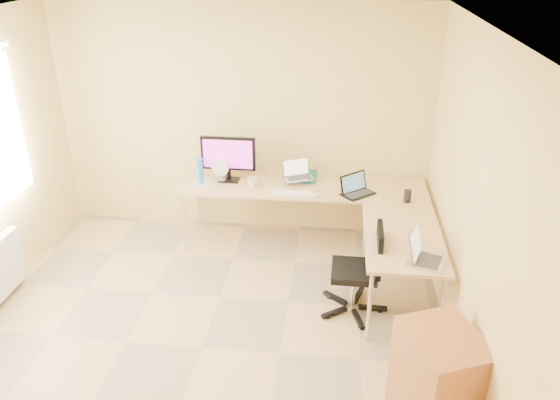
# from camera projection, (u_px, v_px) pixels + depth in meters

# --- Properties ---
(floor) EXTENTS (4.50, 4.50, 0.00)m
(floor) POSITION_uv_depth(u_px,v_px,m) (202.00, 347.00, 4.64)
(floor) COLOR tan
(floor) RESTS_ON ground
(ceiling) EXTENTS (4.50, 4.50, 0.00)m
(ceiling) POSITION_uv_depth(u_px,v_px,m) (177.00, 32.00, 3.51)
(ceiling) COLOR white
(ceiling) RESTS_ON ground
(wall_back) EXTENTS (4.50, 0.00, 4.50)m
(wall_back) POSITION_uv_depth(u_px,v_px,m) (242.00, 121.00, 6.09)
(wall_back) COLOR #DEC974
(wall_back) RESTS_ON ground
(wall_right) EXTENTS (0.00, 4.50, 4.50)m
(wall_right) POSITION_uv_depth(u_px,v_px,m) (479.00, 226.00, 3.87)
(wall_right) COLOR #DEC974
(wall_right) RESTS_ON ground
(desk_main) EXTENTS (2.65, 0.70, 0.73)m
(desk_main) POSITION_uv_depth(u_px,v_px,m) (303.00, 215.00, 6.07)
(desk_main) COLOR tan
(desk_main) RESTS_ON ground
(desk_return) EXTENTS (0.70, 1.30, 0.73)m
(desk_return) POSITION_uv_depth(u_px,v_px,m) (399.00, 269.00, 5.07)
(desk_return) COLOR tan
(desk_return) RESTS_ON ground
(monitor) EXTENTS (0.60, 0.20, 0.51)m
(monitor) POSITION_uv_depth(u_px,v_px,m) (228.00, 159.00, 5.91)
(monitor) COLOR black
(monitor) RESTS_ON desk_main
(book_stack) EXTENTS (0.21, 0.28, 0.05)m
(book_stack) POSITION_uv_depth(u_px,v_px,m) (307.00, 177.00, 6.06)
(book_stack) COLOR #115F48
(book_stack) RESTS_ON desk_main
(laptop_center) EXTENTS (0.38, 0.35, 0.20)m
(laptop_center) POSITION_uv_depth(u_px,v_px,m) (298.00, 170.00, 5.91)
(laptop_center) COLOR #B4B1CE
(laptop_center) RESTS_ON desk_main
(laptop_black) EXTENTS (0.42, 0.41, 0.21)m
(laptop_black) POSITION_uv_depth(u_px,v_px,m) (358.00, 185.00, 5.65)
(laptop_black) COLOR black
(laptop_black) RESTS_ON desk_main
(keyboard) EXTENTS (0.42, 0.14, 0.02)m
(keyboard) POSITION_uv_depth(u_px,v_px,m) (292.00, 193.00, 5.70)
(keyboard) COLOR white
(keyboard) RESTS_ON desk_main
(mouse) EXTENTS (0.11, 0.07, 0.04)m
(mouse) POSITION_uv_depth(u_px,v_px,m) (313.00, 196.00, 5.62)
(mouse) COLOR white
(mouse) RESTS_ON desk_main
(mug) EXTENTS (0.13, 0.13, 0.10)m
(mug) POSITION_uv_depth(u_px,v_px,m) (252.00, 182.00, 5.86)
(mug) COLOR silver
(mug) RESTS_ON desk_main
(cd_stack) EXTENTS (0.11, 0.11, 0.03)m
(cd_stack) POSITION_uv_depth(u_px,v_px,m) (271.00, 184.00, 5.90)
(cd_stack) COLOR white
(cd_stack) RESTS_ON desk_main
(water_bottle) EXTENTS (0.09, 0.09, 0.29)m
(water_bottle) POSITION_uv_depth(u_px,v_px,m) (199.00, 171.00, 5.88)
(water_bottle) COLOR #357CC4
(water_bottle) RESTS_ON desk_main
(papers) EXTENTS (0.25, 0.31, 0.01)m
(papers) POSITION_uv_depth(u_px,v_px,m) (201.00, 181.00, 5.99)
(papers) COLOR silver
(papers) RESTS_ON desk_main
(white_box) EXTENTS (0.21, 0.17, 0.07)m
(white_box) POSITION_uv_depth(u_px,v_px,m) (222.00, 174.00, 6.10)
(white_box) COLOR white
(white_box) RESTS_ON desk_main
(desk_fan) EXTENTS (0.23, 0.23, 0.25)m
(desk_fan) POSITION_uv_depth(u_px,v_px,m) (221.00, 170.00, 5.96)
(desk_fan) COLOR silver
(desk_fan) RESTS_ON desk_main
(black_cup) EXTENTS (0.08, 0.08, 0.13)m
(black_cup) POSITION_uv_depth(u_px,v_px,m) (407.00, 196.00, 5.51)
(black_cup) COLOR black
(black_cup) RESTS_ON desk_main
(laptop_return) EXTENTS (0.43, 0.38, 0.24)m
(laptop_return) POSITION_uv_depth(u_px,v_px,m) (428.00, 250.00, 4.45)
(laptop_return) COLOR #AAA8C0
(laptop_return) RESTS_ON desk_return
(office_chair) EXTENTS (0.54, 0.54, 0.89)m
(office_chair) POSITION_uv_depth(u_px,v_px,m) (355.00, 264.00, 4.90)
(office_chair) COLOR black
(office_chair) RESTS_ON ground
(cabinet) EXTENTS (0.66, 0.73, 0.82)m
(cabinet) POSITION_uv_depth(u_px,v_px,m) (439.00, 383.00, 3.78)
(cabinet) COLOR brown
(cabinet) RESTS_ON ground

